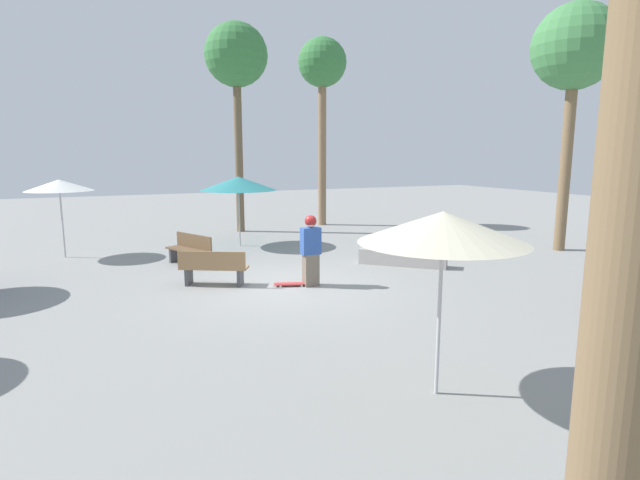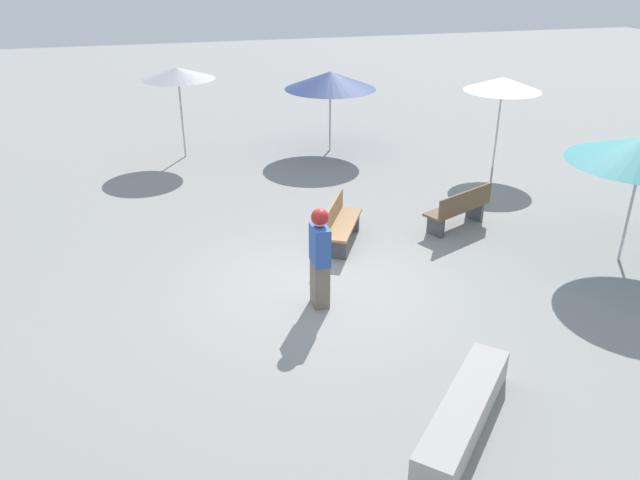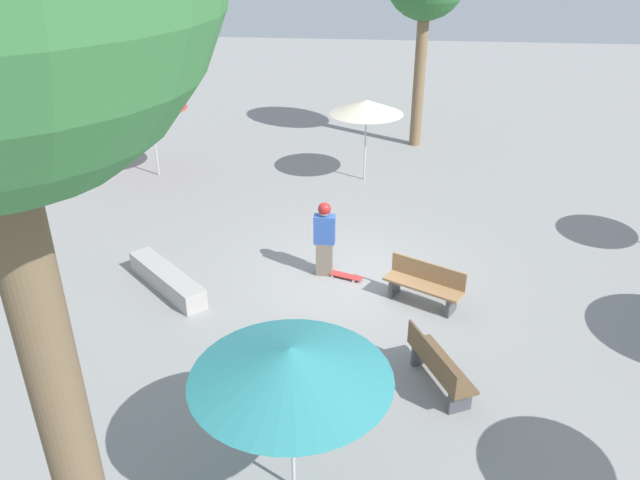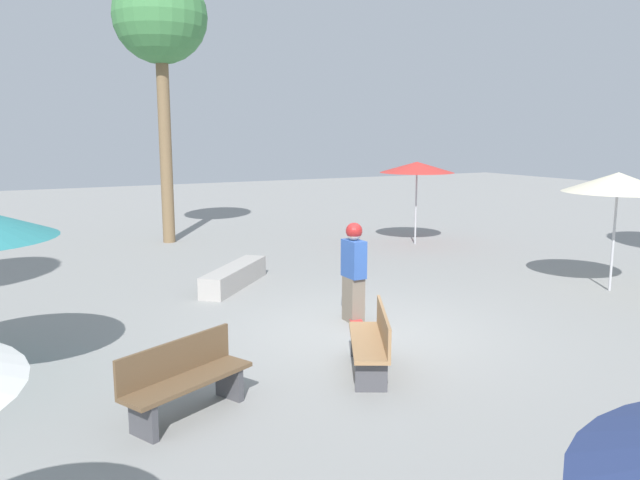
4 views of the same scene
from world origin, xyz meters
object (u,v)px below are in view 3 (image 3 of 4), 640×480
bench_far (424,284)px  shade_umbrella_red (150,103)px  skater_main (324,236)px  skateboard (344,275)px  concrete_ledge (167,279)px  shade_umbrella_cream (367,107)px  bench_near (438,366)px  shade_umbrella_teal (291,363)px

bench_far → shade_umbrella_red: shade_umbrella_red is taller
bench_far → skater_main: bearing=3.7°
skateboard → concrete_ledge: concrete_ledge is taller
bench_far → shade_umbrella_cream: bearing=-49.4°
skater_main → bench_near: 4.16m
concrete_ledge → bench_near: 5.98m
bench_far → concrete_ledge: bearing=28.1°
concrete_ledge → shade_umbrella_red: 7.03m
shade_umbrella_cream → skater_main: bearing=-6.4°
skater_main → shade_umbrella_cream: bearing=83.3°
concrete_ledge → shade_umbrella_teal: shade_umbrella_teal is taller
skater_main → bench_far: 2.35m
concrete_ledge → shade_umbrella_red: bearing=-159.5°
bench_far → skateboard: bearing=2.0°
bench_far → shade_umbrella_red: bearing=-11.4°
shade_umbrella_cream → shade_umbrella_teal: (11.42, -0.49, -0.07)m
skater_main → bench_near: skater_main is taller
bench_near → shade_umbrella_teal: (2.28, -2.05, 1.69)m
concrete_ledge → shade_umbrella_red: (-6.32, -2.36, 1.97)m
skater_main → shade_umbrella_cream: 5.82m
bench_near → bench_far: 2.55m
skater_main → skateboard: size_ratio=2.05×
bench_near → skater_main: bearing=-173.0°
skateboard → skater_main: bearing=-179.0°
skateboard → bench_far: 1.87m
concrete_ledge → shade_umbrella_teal: size_ratio=0.82×
shade_umbrella_red → bench_near: bearing=41.2°
skateboard → shade_umbrella_teal: size_ratio=0.32×
skateboard → shade_umbrella_red: bearing=156.2°
concrete_ledge → skateboard: bearing=102.5°
bench_near → bench_far: (-2.55, -0.11, 0.00)m
skater_main → skateboard: bearing=-17.9°
bench_far → shade_umbrella_teal: 5.47m
bench_near → skateboard: bearing=-177.6°
concrete_ledge → bench_far: (-0.00, 5.30, 0.21)m
skateboard → shade_umbrella_teal: 6.01m
concrete_ledge → bench_far: size_ratio=1.29×
shade_umbrella_red → shade_umbrella_teal: bearing=27.1°
bench_far → shade_umbrella_cream: shade_umbrella_cream is taller
skater_main → concrete_ledge: skater_main is taller
bench_near → shade_umbrella_cream: bearing=164.6°
bench_near → concrete_ledge: bearing=-140.4°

